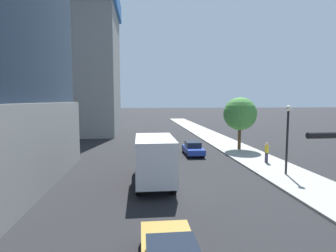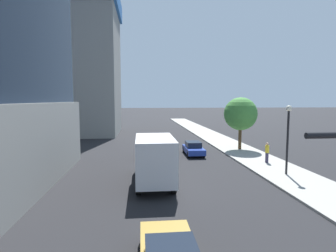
% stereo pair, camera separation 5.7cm
% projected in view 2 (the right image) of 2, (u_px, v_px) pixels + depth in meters
% --- Properties ---
extents(sidewalk, '(4.40, 120.00, 0.15)m').
position_uv_depth(sidewalk, '(274.00, 168.00, 22.58)').
color(sidewalk, '#9E9B93').
rests_on(sidewalk, ground).
extents(construction_building, '(15.13, 27.48, 32.35)m').
position_uv_depth(construction_building, '(75.00, 56.00, 45.60)').
color(construction_building, gray).
rests_on(construction_building, ground).
extents(street_lamp, '(0.44, 0.44, 5.22)m').
position_uv_depth(street_lamp, '(288.00, 129.00, 20.17)').
color(street_lamp, black).
rests_on(street_lamp, sidewalk).
extents(street_tree, '(3.75, 3.75, 5.93)m').
position_uv_depth(street_tree, '(241.00, 114.00, 30.66)').
color(street_tree, brown).
rests_on(street_tree, sidewalk).
extents(car_gray, '(1.73, 4.75, 1.44)m').
position_uv_depth(car_gray, '(150.00, 150.00, 27.41)').
color(car_gray, slate).
rests_on(car_gray, ground).
extents(car_blue, '(1.77, 4.08, 1.38)m').
position_uv_depth(car_blue, '(193.00, 148.00, 28.44)').
color(car_blue, '#233D9E').
rests_on(car_blue, ground).
extents(box_truck, '(2.46, 7.09, 3.34)m').
position_uv_depth(box_truck, '(154.00, 158.00, 18.43)').
color(box_truck, silver).
rests_on(box_truck, ground).
extents(pedestrian_yellow_shirt, '(0.34, 0.34, 1.81)m').
position_uv_depth(pedestrian_yellow_shirt, '(267.00, 152.00, 24.26)').
color(pedestrian_yellow_shirt, '#38334C').
rests_on(pedestrian_yellow_shirt, sidewalk).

